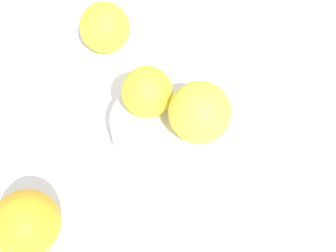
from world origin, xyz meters
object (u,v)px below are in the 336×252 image
orange_in_bowl_0 (147,92)px  orange_loose_1 (26,223)px  orange_loose_0 (105,28)px  fruit_bowl (168,129)px  orange_in_bowl_1 (200,112)px

orange_in_bowl_0 → orange_loose_1: bearing=55.7°
orange_loose_0 → orange_loose_1: 31.56cm
fruit_bowl → orange_in_bowl_0: (2.54, -1.04, 5.33)cm
orange_in_bowl_0 → orange_loose_0: 18.06cm
orange_loose_1 → orange_in_bowl_0: bearing=-124.3°
orange_in_bowl_1 → orange_loose_1: orange_in_bowl_1 is taller
fruit_bowl → orange_in_bowl_0: 5.99cm
fruit_bowl → orange_in_bowl_0: size_ratio=2.29×
orange_in_bowl_0 → orange_loose_0: size_ratio=0.82×
orange_loose_0 → orange_loose_1: (2.52, 31.46, -0.20)cm
orange_in_bowl_0 → orange_loose_1: size_ratio=0.87×
orange_in_bowl_0 → orange_loose_1: orange_in_bowl_0 is taller
orange_in_bowl_0 → fruit_bowl: bearing=157.8°
orange_loose_0 → orange_loose_1: orange_loose_0 is taller
fruit_bowl → orange_loose_1: (13.30, 14.77, 1.49)cm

